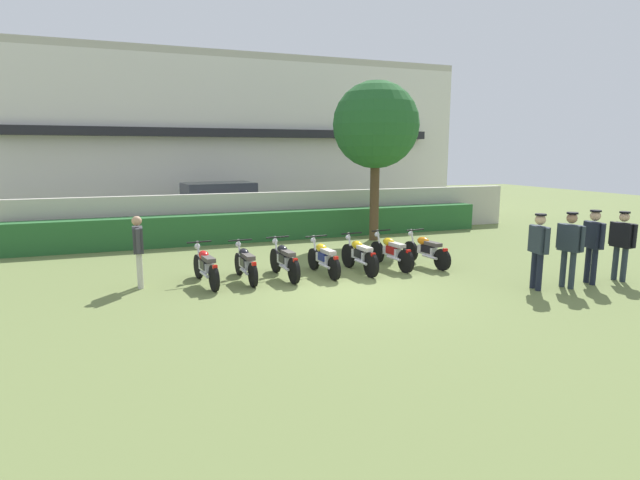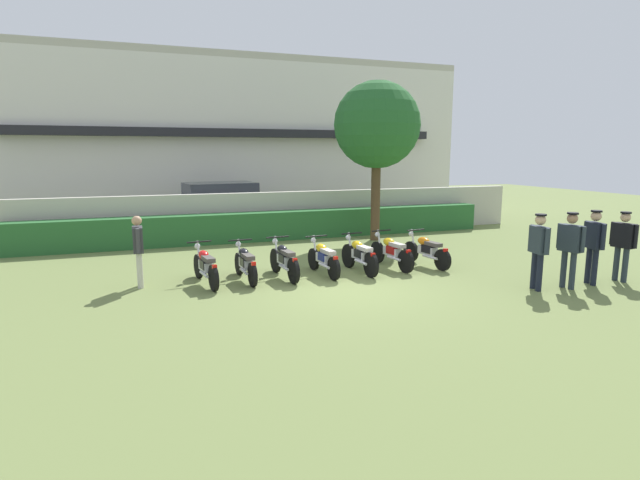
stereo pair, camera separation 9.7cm
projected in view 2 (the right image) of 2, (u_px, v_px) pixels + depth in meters
ground at (346, 288)px, 11.47m from camera, size 60.00×60.00×0.00m
building at (226, 140)px, 24.93m from camera, size 22.16×6.50×7.40m
compound_wall at (265, 215)px, 18.37m from camera, size 21.05×0.30×1.64m
hedge_row at (270, 226)px, 17.78m from camera, size 16.84×0.70×1.00m
parked_car at (224, 206)px, 20.12m from camera, size 4.69×2.51×1.89m
tree_near_inspector at (377, 126)px, 17.17m from camera, size 2.97×2.97×5.49m
motorcycle_in_row_0 at (205, 266)px, 11.77m from camera, size 0.60×1.93×0.96m
motorcycle_in_row_1 at (245, 263)px, 12.12m from camera, size 0.60×1.83×0.94m
motorcycle_in_row_2 at (284, 260)px, 12.39m from camera, size 0.60×1.90×0.97m
motorcycle_in_row_3 at (323, 258)px, 12.69m from camera, size 0.60×1.79×0.95m
motorcycle_in_row_4 at (359, 255)px, 12.94m from camera, size 0.60×1.86×0.98m
motorcycle_in_row_5 at (391, 251)px, 13.47m from camera, size 0.60×1.96×0.96m
motorcycle_in_row_6 at (426, 250)px, 13.69m from camera, size 0.60×1.89×0.95m
inspector_person at (138, 245)px, 11.44m from camera, size 0.22×0.67×1.66m
officer_0 at (539, 245)px, 11.20m from camera, size 0.32×0.67×1.73m
officer_1 at (570, 243)px, 11.33m from camera, size 0.29×0.68×1.74m
officer_2 at (594, 240)px, 11.68m from camera, size 0.33×0.68×1.75m
officer_3 at (623, 240)px, 11.96m from camera, size 0.27×0.67×1.69m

